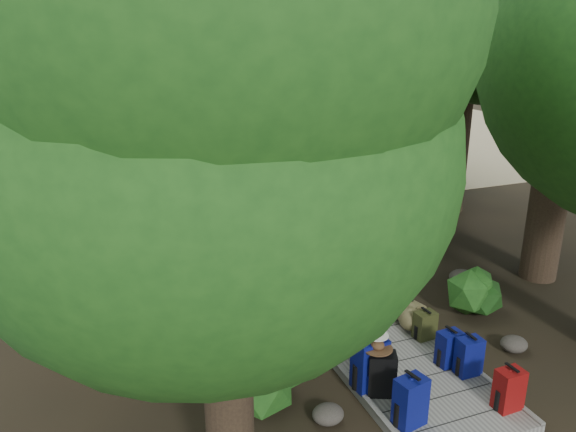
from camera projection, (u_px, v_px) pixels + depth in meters
name	position (u px, v px, depth m)	size (l,w,h in m)	color
ground	(321.00, 289.00, 11.55)	(120.00, 120.00, 0.00)	black
sand_beach	(176.00, 144.00, 25.67)	(40.00, 22.00, 0.02)	tan
boardwalk	(302.00, 268.00, 12.42)	(2.00, 12.00, 0.12)	gray
backpack_left_a	(411.00, 399.00, 7.35)	(0.41, 0.29, 0.77)	navy
backpack_left_b	(382.00, 372.00, 7.97)	(0.39, 0.28, 0.72)	black
backpack_left_c	(370.00, 361.00, 8.10)	(0.47, 0.33, 0.87)	navy
backpack_left_d	(336.00, 326.00, 9.39)	(0.33, 0.24, 0.51)	navy
backpack_right_a	(509.00, 387.00, 7.68)	(0.37, 0.26, 0.66)	maroon
backpack_right_b	(469.00, 354.00, 8.44)	(0.37, 0.26, 0.66)	navy
backpack_right_c	(450.00, 347.00, 8.69)	(0.36, 0.26, 0.62)	navy
backpack_right_d	(425.00, 324.00, 9.45)	(0.35, 0.25, 0.53)	#323717
duffel_right_khaki	(405.00, 309.00, 10.01)	(0.45, 0.67, 0.45)	brown
duffel_right_black	(379.00, 298.00, 10.48)	(0.40, 0.63, 0.40)	black
suitcase_on_boardwalk	(355.00, 337.00, 8.97)	(0.39, 0.21, 0.60)	black
lone_suitcase_on_sand	(237.00, 180.00, 18.48)	(0.37, 0.21, 0.59)	black
hat_brown	(378.00, 345.00, 7.86)	(0.43, 0.43, 0.13)	#51351E
hat_white	(377.00, 332.00, 7.92)	(0.34, 0.34, 0.11)	silver
kayak	(123.00, 172.00, 20.06)	(0.74, 3.38, 0.34)	#A6280E
sun_lounger	(278.00, 160.00, 21.33)	(0.59, 1.82, 0.59)	silver
tree_right_c	(419.00, 62.00, 13.24)	(5.01, 5.01, 8.68)	black
tree_right_d	(468.00, 18.00, 14.82)	(5.83, 5.83, 10.68)	black
tree_right_e	(337.00, 63.00, 18.38)	(4.42, 4.42, 7.95)	black
tree_right_f	(370.00, 42.00, 21.19)	(5.12, 5.12, 9.14)	black
tree_left_a	(220.00, 170.00, 5.29)	(4.62, 4.62, 7.70)	black
tree_left_b	(73.00, 69.00, 7.93)	(5.07, 5.07, 9.12)	black
tree_left_c	(90.00, 87.00, 12.07)	(4.47, 4.47, 7.78)	black
tree_back_a	(147.00, 44.00, 22.36)	(5.15, 5.15, 8.92)	black
tree_back_b	(208.00, 20.00, 23.92)	(6.00, 6.00, 10.72)	black
tree_back_c	(276.00, 37.00, 24.87)	(5.17, 5.17, 9.31)	black
tree_back_d	(22.00, 66.00, 21.40)	(4.42, 4.42, 7.36)	black
palm_right_a	(337.00, 84.00, 17.44)	(4.03, 4.03, 6.87)	#12380F
palm_right_b	(325.00, 57.00, 21.87)	(4.14, 4.14, 7.99)	#12380F
palm_right_c	(250.00, 65.00, 21.83)	(4.64, 4.64, 7.37)	#12380F
palm_left_a	(81.00, 86.00, 15.27)	(4.52, 4.52, 7.20)	#12380F
rock_left_a	(328.00, 414.00, 7.65)	(0.45, 0.40, 0.24)	#4C473F
rock_left_b	(200.00, 366.00, 8.78)	(0.32, 0.29, 0.18)	#4C473F
rock_left_c	(247.00, 274.00, 11.86)	(0.60, 0.54, 0.33)	#4C473F
rock_left_d	(173.00, 245.00, 13.63)	(0.32, 0.28, 0.17)	#4C473F
rock_right_a	(514.00, 344.00, 9.32)	(0.46, 0.41, 0.25)	#4C473F
rock_right_b	(462.00, 277.00, 11.77)	(0.54, 0.48, 0.30)	#4C473F
rock_right_c	(357.00, 248.00, 13.41)	(0.36, 0.32, 0.20)	#4C473F
rock_right_d	(336.00, 209.00, 16.13)	(0.49, 0.44, 0.27)	#4C473F
shrub_left_a	(269.00, 374.00, 7.96)	(1.01, 1.01, 0.90)	#1B4B16
shrub_left_b	(205.00, 274.00, 11.20)	(0.97, 0.97, 0.87)	#1B4B16
shrub_left_c	(163.00, 220.00, 14.24)	(1.06, 1.06, 0.95)	#1B4B16
shrub_right_a	(476.00, 293.00, 10.38)	(1.00, 1.00, 0.90)	#1B4B16
shrub_right_b	(393.00, 217.00, 13.91)	(1.45, 1.45, 1.31)	#1B4B16
shrub_right_c	(313.00, 192.00, 16.87)	(0.86, 0.86, 0.78)	#1B4B16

